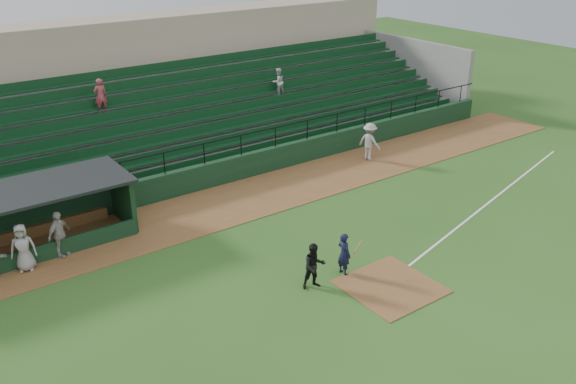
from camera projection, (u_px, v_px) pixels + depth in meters
ground at (370, 274)px, 21.68m from camera, size 90.00×90.00×0.00m
warning_track at (249, 198)px, 27.58m from camera, size 40.00×4.00×0.03m
home_plate_dirt at (390, 286)px, 20.94m from camera, size 3.00×3.00×0.03m
foul_line at (485, 206)px, 26.85m from camera, size 17.49×4.44×0.01m
stadium_structure at (164, 107)px, 32.88m from camera, size 38.00×13.08×6.40m
dugout at (9, 216)px, 22.96m from camera, size 8.90×3.20×2.42m
batter_at_plate at (344, 254)px, 21.40m from camera, size 0.99×0.66×1.61m
umpire at (314, 266)px, 20.58m from camera, size 0.95×0.83×1.66m
runner at (370, 142)px, 31.57m from camera, size 0.98×1.40×1.98m
dugout_player_a at (59, 234)px, 22.43m from camera, size 1.14×0.93×1.82m
dugout_player_b at (23, 248)px, 21.55m from camera, size 1.02×0.83×1.80m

